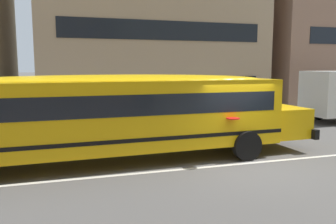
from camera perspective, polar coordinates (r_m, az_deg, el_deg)
The scene contains 4 objects.
ground_plane at distance 11.19m, azimuth 12.40°, elevation -8.43°, with size 400.00×400.00×0.00m, color #54514F.
sidewalk_far at distance 18.72m, azimuth -0.22°, elevation -1.81°, with size 120.00×3.00×0.01m, color gray.
lane_centreline at distance 11.19m, azimuth 12.40°, elevation -8.42°, with size 110.00×0.16×0.01m, color silver.
school_bus at distance 11.00m, azimuth -7.48°, elevation 0.28°, with size 12.61×3.00×2.80m.
Camera 1 is at (-5.35, -9.34, 3.04)m, focal length 36.56 mm.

